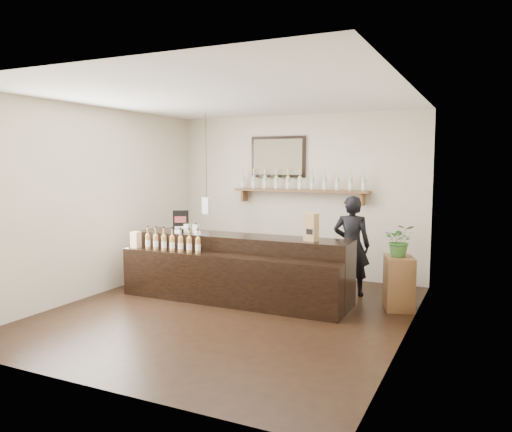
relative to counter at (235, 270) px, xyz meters
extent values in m
plane|color=black|center=(0.22, -0.58, -0.43)|extent=(5.00, 5.00, 0.00)
plane|color=beige|center=(0.22, 1.92, 0.97)|extent=(4.50, 0.00, 4.50)
plane|color=beige|center=(0.22, -3.08, 0.97)|extent=(4.50, 0.00, 4.50)
plane|color=beige|center=(-2.03, -0.58, 0.97)|extent=(0.00, 5.00, 5.00)
plane|color=beige|center=(2.47, -0.58, 0.97)|extent=(0.00, 5.00, 5.00)
plane|color=white|center=(0.22, -0.58, 2.37)|extent=(5.00, 5.00, 0.00)
cube|color=brown|center=(0.32, 1.79, 1.07)|extent=(2.40, 0.25, 0.04)
cube|color=brown|center=(-0.76, 1.82, 0.95)|extent=(0.04, 0.20, 0.20)
cube|color=brown|center=(1.40, 1.82, 0.95)|extent=(0.04, 0.20, 0.20)
cube|color=black|center=(-0.13, 1.89, 1.65)|extent=(1.02, 0.04, 0.72)
cube|color=#453D2C|center=(-0.13, 1.87, 1.65)|extent=(0.92, 0.01, 0.62)
cube|color=white|center=(-1.08, 1.02, 0.82)|extent=(0.12, 0.12, 0.28)
cylinder|color=black|center=(-1.08, 1.02, 1.66)|extent=(0.01, 0.01, 1.41)
cylinder|color=#B5C7A7|center=(-0.78, 1.79, 1.19)|extent=(0.07, 0.07, 0.20)
cone|color=#B5C7A7|center=(-0.78, 1.79, 1.31)|extent=(0.07, 0.07, 0.05)
cylinder|color=#B5C7A7|center=(-0.78, 1.79, 1.37)|extent=(0.02, 0.02, 0.07)
cylinder|color=gold|center=(-0.78, 1.79, 1.42)|extent=(0.03, 0.03, 0.02)
cylinder|color=white|center=(-0.78, 1.79, 1.17)|extent=(0.07, 0.07, 0.09)
cylinder|color=#B5C7A7|center=(-0.56, 1.79, 1.19)|extent=(0.07, 0.07, 0.20)
cone|color=#B5C7A7|center=(-0.56, 1.79, 1.31)|extent=(0.07, 0.07, 0.05)
cylinder|color=#B5C7A7|center=(-0.56, 1.79, 1.37)|extent=(0.02, 0.02, 0.07)
cylinder|color=gold|center=(-0.56, 1.79, 1.42)|extent=(0.03, 0.03, 0.02)
cylinder|color=white|center=(-0.56, 1.79, 1.17)|extent=(0.07, 0.07, 0.09)
cylinder|color=#B5C7A7|center=(-0.34, 1.79, 1.19)|extent=(0.07, 0.07, 0.20)
cone|color=#B5C7A7|center=(-0.34, 1.79, 1.31)|extent=(0.07, 0.07, 0.05)
cylinder|color=#B5C7A7|center=(-0.34, 1.79, 1.37)|extent=(0.02, 0.02, 0.07)
cylinder|color=gold|center=(-0.34, 1.79, 1.42)|extent=(0.03, 0.03, 0.02)
cylinder|color=white|center=(-0.34, 1.79, 1.17)|extent=(0.07, 0.07, 0.09)
cylinder|color=#B5C7A7|center=(-0.12, 1.79, 1.19)|extent=(0.07, 0.07, 0.20)
cone|color=#B5C7A7|center=(-0.12, 1.79, 1.31)|extent=(0.07, 0.07, 0.05)
cylinder|color=#B5C7A7|center=(-0.12, 1.79, 1.37)|extent=(0.02, 0.02, 0.07)
cylinder|color=gold|center=(-0.12, 1.79, 1.42)|extent=(0.03, 0.03, 0.02)
cylinder|color=white|center=(-0.12, 1.79, 1.17)|extent=(0.07, 0.07, 0.09)
cylinder|color=#B5C7A7|center=(0.10, 1.79, 1.19)|extent=(0.07, 0.07, 0.20)
cone|color=#B5C7A7|center=(0.10, 1.79, 1.31)|extent=(0.07, 0.07, 0.05)
cylinder|color=#B5C7A7|center=(0.10, 1.79, 1.37)|extent=(0.02, 0.02, 0.07)
cylinder|color=gold|center=(0.10, 1.79, 1.42)|extent=(0.03, 0.03, 0.02)
cylinder|color=white|center=(0.10, 1.79, 1.17)|extent=(0.07, 0.07, 0.09)
cylinder|color=#B5C7A7|center=(0.32, 1.79, 1.19)|extent=(0.07, 0.07, 0.20)
cone|color=#B5C7A7|center=(0.32, 1.79, 1.31)|extent=(0.07, 0.07, 0.05)
cylinder|color=#B5C7A7|center=(0.32, 1.79, 1.37)|extent=(0.02, 0.02, 0.07)
cylinder|color=gold|center=(0.32, 1.79, 1.42)|extent=(0.03, 0.03, 0.02)
cylinder|color=white|center=(0.32, 1.79, 1.17)|extent=(0.07, 0.07, 0.09)
cylinder|color=#B5C7A7|center=(0.54, 1.79, 1.19)|extent=(0.07, 0.07, 0.20)
cone|color=#B5C7A7|center=(0.54, 1.79, 1.31)|extent=(0.07, 0.07, 0.05)
cylinder|color=#B5C7A7|center=(0.54, 1.79, 1.37)|extent=(0.02, 0.02, 0.07)
cylinder|color=gold|center=(0.54, 1.79, 1.42)|extent=(0.03, 0.03, 0.02)
cylinder|color=white|center=(0.54, 1.79, 1.17)|extent=(0.07, 0.07, 0.09)
cylinder|color=#B5C7A7|center=(0.76, 1.79, 1.19)|extent=(0.07, 0.07, 0.20)
cone|color=#B5C7A7|center=(0.76, 1.79, 1.31)|extent=(0.07, 0.07, 0.05)
cylinder|color=#B5C7A7|center=(0.76, 1.79, 1.37)|extent=(0.02, 0.02, 0.07)
cylinder|color=gold|center=(0.76, 1.79, 1.42)|extent=(0.03, 0.03, 0.02)
cylinder|color=white|center=(0.76, 1.79, 1.17)|extent=(0.07, 0.07, 0.09)
cylinder|color=#B5C7A7|center=(0.98, 1.79, 1.19)|extent=(0.07, 0.07, 0.20)
cone|color=#B5C7A7|center=(0.98, 1.79, 1.31)|extent=(0.07, 0.07, 0.05)
cylinder|color=#B5C7A7|center=(0.98, 1.79, 1.37)|extent=(0.02, 0.02, 0.07)
cylinder|color=gold|center=(0.98, 1.79, 1.42)|extent=(0.03, 0.03, 0.02)
cylinder|color=white|center=(0.98, 1.79, 1.17)|extent=(0.07, 0.07, 0.09)
cylinder|color=#B5C7A7|center=(1.20, 1.79, 1.19)|extent=(0.07, 0.07, 0.20)
cone|color=#B5C7A7|center=(1.20, 1.79, 1.31)|extent=(0.07, 0.07, 0.05)
cylinder|color=#B5C7A7|center=(1.20, 1.79, 1.37)|extent=(0.02, 0.02, 0.07)
cylinder|color=gold|center=(1.20, 1.79, 1.42)|extent=(0.03, 0.03, 0.02)
cylinder|color=white|center=(1.20, 1.79, 1.17)|extent=(0.07, 0.07, 0.09)
cylinder|color=#B5C7A7|center=(1.42, 1.79, 1.19)|extent=(0.07, 0.07, 0.20)
cone|color=#B5C7A7|center=(1.42, 1.79, 1.31)|extent=(0.07, 0.07, 0.05)
cylinder|color=#B5C7A7|center=(1.42, 1.79, 1.37)|extent=(0.02, 0.02, 0.07)
cylinder|color=gold|center=(1.42, 1.79, 1.42)|extent=(0.03, 0.03, 0.02)
cylinder|color=white|center=(1.42, 1.79, 1.17)|extent=(0.07, 0.07, 0.09)
cube|color=black|center=(0.01, 0.12, 0.03)|extent=(3.31, 0.61, 0.92)
cube|color=black|center=(0.01, -0.32, -0.08)|extent=(3.31, 0.32, 0.70)
cube|color=white|center=(-0.92, -0.09, 0.52)|extent=(0.10, 0.04, 0.05)
cube|color=white|center=(-0.58, -0.09, 0.52)|extent=(0.10, 0.04, 0.05)
cube|color=#D9BA84|center=(-1.53, -0.32, 0.33)|extent=(0.12, 0.12, 0.12)
cube|color=#D9BA84|center=(-1.53, -0.32, 0.45)|extent=(0.12, 0.12, 0.12)
cube|color=#B5C7A7|center=(-1.01, 0.07, 0.55)|extent=(0.08, 0.08, 0.13)
cube|color=beige|center=(-1.01, 0.03, 0.55)|extent=(0.07, 0.00, 0.06)
cylinder|color=black|center=(-1.01, 0.07, 0.63)|extent=(0.02, 0.02, 0.03)
cube|color=#B5C7A7|center=(-0.86, 0.07, 0.55)|extent=(0.08, 0.08, 0.13)
cube|color=beige|center=(-0.86, 0.03, 0.55)|extent=(0.07, 0.00, 0.06)
cylinder|color=black|center=(-0.86, 0.07, 0.63)|extent=(0.02, 0.02, 0.03)
cube|color=#B5C7A7|center=(-0.70, 0.07, 0.55)|extent=(0.08, 0.08, 0.13)
cube|color=beige|center=(-0.70, 0.03, 0.55)|extent=(0.07, 0.00, 0.06)
cylinder|color=black|center=(-0.70, 0.07, 0.63)|extent=(0.02, 0.02, 0.03)
cylinder|color=#AB7A3A|center=(-1.30, -0.32, 0.37)|extent=(0.07, 0.07, 0.20)
cone|color=#AB7A3A|center=(-1.30, -0.32, 0.49)|extent=(0.07, 0.07, 0.05)
cylinder|color=#AB7A3A|center=(-1.30, -0.32, 0.55)|extent=(0.02, 0.02, 0.07)
cylinder|color=black|center=(-1.30, -0.32, 0.60)|extent=(0.03, 0.03, 0.02)
cylinder|color=white|center=(-1.30, -0.32, 0.35)|extent=(0.07, 0.07, 0.09)
cylinder|color=#AB7A3A|center=(-1.16, -0.32, 0.37)|extent=(0.07, 0.07, 0.20)
cone|color=#AB7A3A|center=(-1.16, -0.32, 0.49)|extent=(0.07, 0.07, 0.05)
cylinder|color=#AB7A3A|center=(-1.16, -0.32, 0.55)|extent=(0.02, 0.02, 0.07)
cylinder|color=black|center=(-1.16, -0.32, 0.60)|extent=(0.03, 0.03, 0.02)
cylinder|color=white|center=(-1.16, -0.32, 0.35)|extent=(0.07, 0.07, 0.09)
cylinder|color=#AB7A3A|center=(-1.01, -0.32, 0.37)|extent=(0.07, 0.07, 0.20)
cone|color=#AB7A3A|center=(-1.01, -0.32, 0.49)|extent=(0.07, 0.07, 0.05)
cylinder|color=#AB7A3A|center=(-1.01, -0.32, 0.55)|extent=(0.02, 0.02, 0.07)
cylinder|color=black|center=(-1.01, -0.32, 0.60)|extent=(0.03, 0.03, 0.02)
cylinder|color=white|center=(-1.01, -0.32, 0.35)|extent=(0.07, 0.07, 0.09)
cylinder|color=#AB7A3A|center=(-0.87, -0.32, 0.37)|extent=(0.07, 0.07, 0.20)
cone|color=#AB7A3A|center=(-0.87, -0.32, 0.49)|extent=(0.07, 0.07, 0.05)
cylinder|color=#AB7A3A|center=(-0.87, -0.32, 0.55)|extent=(0.02, 0.02, 0.07)
cylinder|color=black|center=(-0.87, -0.32, 0.60)|extent=(0.03, 0.03, 0.02)
cylinder|color=white|center=(-0.87, -0.32, 0.35)|extent=(0.07, 0.07, 0.09)
cylinder|color=#AB7A3A|center=(-0.72, -0.32, 0.37)|extent=(0.07, 0.07, 0.20)
cone|color=#AB7A3A|center=(-0.72, -0.32, 0.49)|extent=(0.07, 0.07, 0.05)
cylinder|color=#AB7A3A|center=(-0.72, -0.32, 0.55)|extent=(0.02, 0.02, 0.07)
cylinder|color=black|center=(-0.72, -0.32, 0.60)|extent=(0.03, 0.03, 0.02)
cylinder|color=white|center=(-0.72, -0.32, 0.35)|extent=(0.07, 0.07, 0.09)
cylinder|color=#AB7A3A|center=(-0.58, -0.32, 0.37)|extent=(0.07, 0.07, 0.20)
cone|color=#AB7A3A|center=(-0.58, -0.32, 0.49)|extent=(0.07, 0.07, 0.05)
cylinder|color=#AB7A3A|center=(-0.58, -0.32, 0.55)|extent=(0.02, 0.02, 0.07)
cylinder|color=black|center=(-0.58, -0.32, 0.60)|extent=(0.03, 0.03, 0.02)
cylinder|color=white|center=(-0.58, -0.32, 0.35)|extent=(0.07, 0.07, 0.09)
cylinder|color=#AB7A3A|center=(-0.43, -0.32, 0.37)|extent=(0.07, 0.07, 0.20)
cone|color=#AB7A3A|center=(-0.43, -0.32, 0.49)|extent=(0.07, 0.07, 0.05)
cylinder|color=#AB7A3A|center=(-0.43, -0.32, 0.55)|extent=(0.02, 0.02, 0.07)
cylinder|color=black|center=(-0.43, -0.32, 0.60)|extent=(0.03, 0.03, 0.02)
cylinder|color=white|center=(-0.43, -0.32, 0.35)|extent=(0.07, 0.07, 0.09)
cube|color=black|center=(-0.95, 0.04, 0.66)|extent=(0.21, 0.14, 0.33)
cube|color=#96363A|center=(-0.95, 0.03, 0.68)|extent=(0.15, 0.09, 0.10)
cube|color=white|center=(-0.95, 0.03, 0.56)|extent=(0.15, 0.09, 0.04)
cube|color=#9C704B|center=(1.12, 0.05, 0.68)|extent=(0.20, 0.17, 0.37)
cube|color=black|center=(1.12, -0.01, 0.62)|extent=(0.10, 0.03, 0.07)
cube|color=#1A6DB9|center=(1.08, 0.12, 0.52)|extent=(0.13, 0.05, 0.06)
cylinder|color=#1A6DB9|center=(1.08, 0.12, 0.56)|extent=(0.07, 0.03, 0.07)
cube|color=brown|center=(2.22, 0.53, -0.08)|extent=(0.50, 0.58, 0.72)
imported|color=#346729|center=(2.22, 0.53, 0.50)|extent=(0.46, 0.42, 0.44)
imported|color=black|center=(1.45, 0.97, 0.41)|extent=(0.66, 0.47, 1.69)
camera|label=1|loc=(3.29, -6.27, 1.53)|focal=35.00mm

